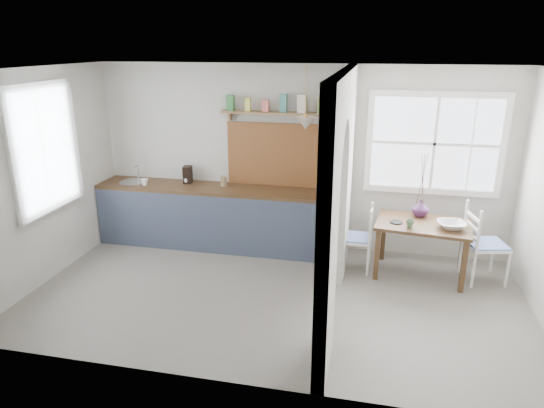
% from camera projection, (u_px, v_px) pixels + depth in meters
% --- Properties ---
extents(floor, '(5.80, 3.20, 0.01)m').
position_uv_depth(floor, '(275.00, 296.00, 5.76)').
color(floor, '#70695A').
rests_on(floor, ground).
extents(ceiling, '(5.80, 3.20, 0.01)m').
position_uv_depth(ceiling, '(276.00, 69.00, 4.94)').
color(ceiling, beige).
rests_on(ceiling, walls).
extents(walls, '(5.81, 3.21, 2.60)m').
position_uv_depth(walls, '(276.00, 191.00, 5.35)').
color(walls, beige).
rests_on(walls, floor).
extents(partition, '(0.12, 3.20, 2.60)m').
position_uv_depth(partition, '(340.00, 180.00, 5.21)').
color(partition, beige).
rests_on(partition, floor).
extents(kitchen_window, '(0.10, 1.16, 1.50)m').
position_uv_depth(kitchen_window, '(42.00, 149.00, 5.81)').
color(kitchen_window, white).
rests_on(kitchen_window, walls).
extents(nook_window, '(1.76, 0.10, 1.30)m').
position_uv_depth(nook_window, '(434.00, 144.00, 6.34)').
color(nook_window, white).
rests_on(nook_window, walls).
extents(counter, '(3.50, 0.60, 0.90)m').
position_uv_depth(counter, '(218.00, 216.00, 7.07)').
color(counter, '#52391F').
rests_on(counter, floor).
extents(sink, '(0.40, 0.40, 0.02)m').
position_uv_depth(sink, '(133.00, 183.00, 7.17)').
color(sink, '#AFB2B8').
rests_on(sink, counter).
extents(backsplash, '(1.65, 0.03, 0.90)m').
position_uv_depth(backsplash, '(284.00, 155.00, 6.83)').
color(backsplash, brown).
rests_on(backsplash, walls).
extents(shelf, '(1.75, 0.20, 0.21)m').
position_uv_depth(shelf, '(283.00, 109.00, 6.55)').
color(shelf, olive).
rests_on(shelf, walls).
extents(pendant_lamp, '(0.26, 0.26, 0.16)m').
position_uv_depth(pendant_lamp, '(306.00, 123.00, 6.20)').
color(pendant_lamp, beige).
rests_on(pendant_lamp, ceiling).
extents(utensil_rail, '(0.02, 0.50, 0.02)m').
position_uv_depth(utensil_rail, '(339.00, 162.00, 6.01)').
color(utensil_rail, '#AFB2B8').
rests_on(utensil_rail, partition).
extents(dining_table, '(1.23, 0.90, 0.71)m').
position_uv_depth(dining_table, '(421.00, 249.00, 6.18)').
color(dining_table, '#52391F').
rests_on(dining_table, floor).
extents(chair_left, '(0.41, 0.41, 0.88)m').
position_uv_depth(chair_left, '(356.00, 237.00, 6.34)').
color(chair_left, white).
rests_on(chair_left, floor).
extents(chair_right, '(0.54, 0.54, 1.00)m').
position_uv_depth(chair_right, '(486.00, 243.00, 5.99)').
color(chair_right, white).
rests_on(chair_right, floor).
extents(kettle, '(0.20, 0.18, 0.21)m').
position_uv_depth(kettle, '(329.00, 188.00, 6.52)').
color(kettle, white).
rests_on(kettle, counter).
extents(mug_a, '(0.11, 0.11, 0.10)m').
position_uv_depth(mug_a, '(145.00, 182.00, 6.98)').
color(mug_a, white).
rests_on(mug_a, counter).
extents(mug_b, '(0.12, 0.12, 0.09)m').
position_uv_depth(mug_b, '(187.00, 180.00, 7.09)').
color(mug_b, silver).
rests_on(mug_b, counter).
extents(knife_block, '(0.13, 0.17, 0.25)m').
position_uv_depth(knife_block, '(188.00, 175.00, 7.09)').
color(knife_block, black).
rests_on(knife_block, counter).
extents(jar, '(0.10, 0.10, 0.15)m').
position_uv_depth(jar, '(224.00, 181.00, 6.95)').
color(jar, '#8F7B54').
rests_on(jar, counter).
extents(towel_magenta, '(0.02, 0.03, 0.53)m').
position_uv_depth(towel_magenta, '(333.00, 247.00, 6.45)').
color(towel_magenta, '#B83572').
rests_on(towel_magenta, counter).
extents(towel_orange, '(0.02, 0.03, 0.54)m').
position_uv_depth(towel_orange, '(333.00, 250.00, 6.43)').
color(towel_orange, orange).
rests_on(towel_orange, counter).
extents(bowl, '(0.38, 0.38, 0.08)m').
position_uv_depth(bowl, '(451.00, 225.00, 5.89)').
color(bowl, silver).
rests_on(bowl, dining_table).
extents(table_cup, '(0.10, 0.10, 0.09)m').
position_uv_depth(table_cup, '(410.00, 224.00, 5.91)').
color(table_cup, '#547252').
rests_on(table_cup, dining_table).
extents(plate, '(0.16, 0.16, 0.01)m').
position_uv_depth(plate, '(396.00, 222.00, 6.08)').
color(plate, black).
rests_on(plate, dining_table).
extents(vase, '(0.23, 0.23, 0.22)m').
position_uv_depth(vase, '(420.00, 208.00, 6.28)').
color(vase, '#4B2351').
rests_on(vase, dining_table).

